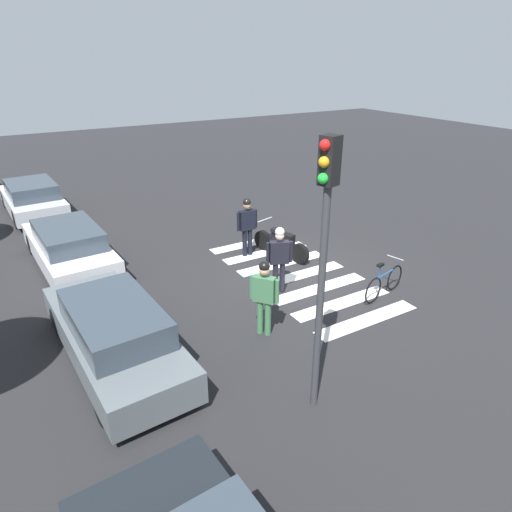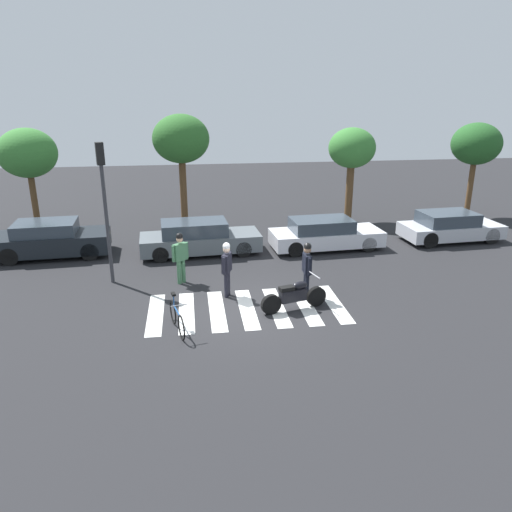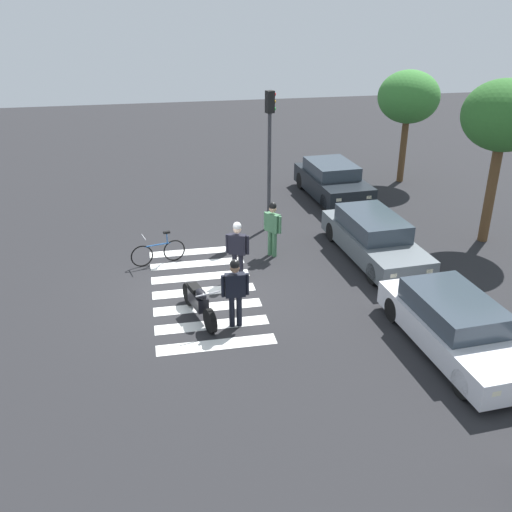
{
  "view_description": "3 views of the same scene",
  "coord_description": "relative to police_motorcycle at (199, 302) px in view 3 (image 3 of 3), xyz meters",
  "views": [
    {
      "loc": [
        -9.17,
        6.83,
        5.71
      ],
      "look_at": [
        -0.14,
        1.5,
        0.99
      ],
      "focal_mm": 31.88,
      "sensor_mm": 36.0,
      "label": 1
    },
    {
      "loc": [
        -1.59,
        -13.23,
        6.25
      ],
      "look_at": [
        0.49,
        1.55,
        1.12
      ],
      "focal_mm": 34.24,
      "sensor_mm": 36.0,
      "label": 2
    },
    {
      "loc": [
        14.05,
        -1.27,
        7.56
      ],
      "look_at": [
        0.02,
        1.46,
        0.96
      ],
      "focal_mm": 40.36,
      "sensor_mm": 36.0,
      "label": 3
    }
  ],
  "objects": [
    {
      "name": "street_tree_near",
      "position": [
        -9.83,
        9.78,
        3.12
      ],
      "size": [
        2.52,
        2.52,
        4.67
      ],
      "color": "brown",
      "rests_on": "ground_plane"
    },
    {
      "name": "leaning_bicycle",
      "position": [
        -3.42,
        -0.87,
        -0.07
      ],
      "size": [
        0.54,
        1.65,
        1.0
      ],
      "color": "black",
      "rests_on": "ground_plane"
    },
    {
      "name": "police_motorcycle",
      "position": [
        0.0,
        0.0,
        0.0
      ],
      "size": [
        2.08,
        0.81,
        1.02
      ],
      "color": "black",
      "rests_on": "ground_plane"
    },
    {
      "name": "ground_plane",
      "position": [
        -1.37,
        0.27,
        -0.45
      ],
      "size": [
        60.0,
        60.0,
        0.0
      ],
      "primitive_type": "plane",
      "color": "#232326"
    },
    {
      "name": "pedestrian_bystander",
      "position": [
        -3.31,
        2.63,
        0.57
      ],
      "size": [
        0.54,
        0.45,
        1.77
      ],
      "color": "#3F724C",
      "rests_on": "ground_plane"
    },
    {
      "name": "car_white_van",
      "position": [
        2.51,
        5.63,
        0.16
      ],
      "size": [
        4.61,
        2.01,
        1.27
      ],
      "color": "black",
      "rests_on": "ground_plane"
    },
    {
      "name": "officer_by_motorcycle",
      "position": [
        0.58,
        0.84,
        0.6
      ],
      "size": [
        0.24,
        0.68,
        1.81
      ],
      "color": "black",
      "rests_on": "ground_plane"
    },
    {
      "name": "officer_on_foot",
      "position": [
        -1.87,
        1.3,
        0.58
      ],
      "size": [
        0.36,
        0.63,
        1.78
      ],
      "color": "black",
      "rests_on": "ground_plane"
    },
    {
      "name": "crosswalk_stripes",
      "position": [
        -1.37,
        0.27,
        -0.45
      ],
      "size": [
        5.85,
        2.83,
        0.01
      ],
      "color": "silver",
      "rests_on": "ground_plane"
    },
    {
      "name": "street_tree_mid",
      "position": [
        -3.17,
        9.78,
        3.61
      ],
      "size": [
        2.56,
        2.56,
        5.21
      ],
      "color": "brown",
      "rests_on": "ground_plane"
    },
    {
      "name": "traffic_light_pole",
      "position": [
        -5.64,
        3.03,
        2.66
      ],
      "size": [
        0.3,
        0.35,
        4.68
      ],
      "color": "#38383D",
      "rests_on": "ground_plane"
    },
    {
      "name": "car_black_suv",
      "position": [
        -8.33,
        6.19,
        0.23
      ],
      "size": [
        4.34,
        2.11,
        1.4
      ],
      "color": "black",
      "rests_on": "ground_plane"
    },
    {
      "name": "car_grey_coupe",
      "position": [
        -2.62,
        5.68,
        0.19
      ],
      "size": [
        4.79,
        1.97,
        1.34
      ],
      "color": "black",
      "rests_on": "ground_plane"
    }
  ]
}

